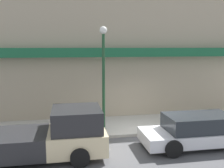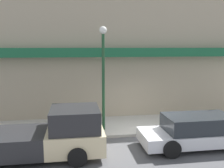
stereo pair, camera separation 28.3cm
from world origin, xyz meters
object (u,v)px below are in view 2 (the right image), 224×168
(parked_car, at_px, (198,131))
(fire_hydrant, at_px, (183,119))
(pickup_truck, at_px, (42,136))
(street_lamp, at_px, (103,65))

(parked_car, height_order, fire_hydrant, parked_car)
(pickup_truck, bearing_deg, fire_hydrant, 19.15)
(street_lamp, bearing_deg, fire_hydrant, 1.18)
(fire_hydrant, relative_size, street_lamp, 0.12)
(street_lamp, bearing_deg, parked_car, -32.49)
(fire_hydrant, height_order, street_lamp, street_lamp)
(fire_hydrant, bearing_deg, pickup_truck, -160.14)
(pickup_truck, relative_size, parked_car, 1.11)
(pickup_truck, height_order, fire_hydrant, pickup_truck)
(parked_car, relative_size, street_lamp, 0.98)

